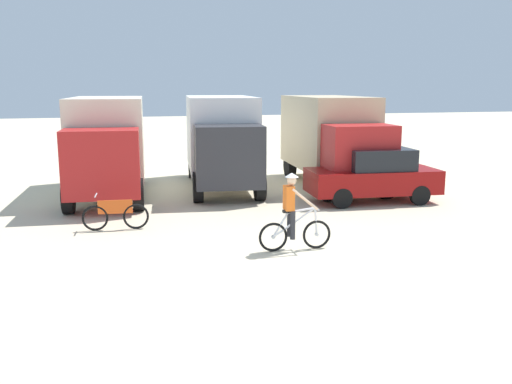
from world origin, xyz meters
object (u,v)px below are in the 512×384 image
object	(u,v)px
box_truck_cream_rv	(107,141)
box_truck_tan_camper	(332,136)
sedan_parked	(374,175)
bicycle_spare	(115,215)
cyclist_orange_shirt	(293,215)
box_truck_avon_van	(222,137)

from	to	relation	value
box_truck_cream_rv	box_truck_tan_camper	size ratio (longest dim) A/B	1.00
sedan_parked	bicycle_spare	distance (m)	8.40
box_truck_cream_rv	box_truck_tan_camper	distance (m)	8.16
box_truck_tan_camper	cyclist_orange_shirt	bearing A→B (deg)	-118.18
box_truck_tan_camper	cyclist_orange_shirt	size ratio (longest dim) A/B	3.79
sedan_parked	box_truck_cream_rv	bearing A→B (deg)	157.84
box_truck_avon_van	box_truck_tan_camper	world-z (taller)	same
box_truck_cream_rv	box_truck_tan_camper	xyz separation A→B (m)	(8.15, -0.25, 0.00)
box_truck_cream_rv	box_truck_avon_van	distance (m)	4.15
sedan_parked	cyclist_orange_shirt	distance (m)	6.27
box_truck_tan_camper	sedan_parked	xyz separation A→B (m)	(0.19, -3.15, -0.99)
cyclist_orange_shirt	bicycle_spare	world-z (taller)	cyclist_orange_shirt
box_truck_avon_van	sedan_parked	distance (m)	5.90
sedan_parked	box_truck_tan_camper	bearing A→B (deg)	93.43
box_truck_tan_camper	cyclist_orange_shirt	distance (m)	8.79
cyclist_orange_shirt	sedan_parked	bearing A→B (deg)	46.53
sedan_parked	bicycle_spare	world-z (taller)	sedan_parked
box_truck_cream_rv	bicycle_spare	bearing A→B (deg)	-88.78
box_truck_cream_rv	bicycle_spare	xyz separation A→B (m)	(0.11, -4.98, -1.48)
sedan_parked	bicycle_spare	size ratio (longest dim) A/B	2.50
sedan_parked	box_truck_avon_van	bearing A→B (deg)	136.78
box_truck_cream_rv	cyclist_orange_shirt	xyz separation A→B (m)	(4.03, -7.95, -1.03)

